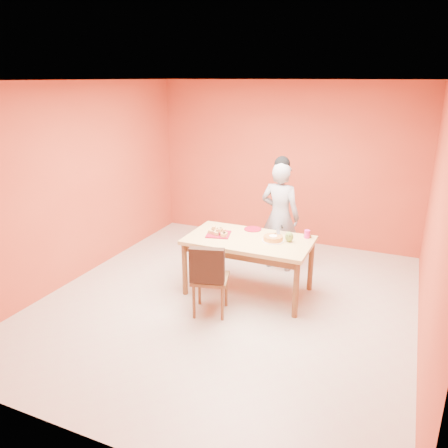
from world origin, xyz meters
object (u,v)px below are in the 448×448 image
at_px(dining_table, 249,245).
at_px(sponge_cake, 273,238).
at_px(pastry_platter, 218,234).
at_px(magenta_glass, 307,234).
at_px(person, 280,217).
at_px(checker_tin, 307,236).
at_px(red_dinner_plate, 253,229).
at_px(egg_ornament, 289,237).
at_px(dining_chair, 209,277).

relative_size(dining_table, sponge_cake, 6.53).
distance_m(dining_table, pastry_platter, 0.43).
xyz_separation_m(dining_table, magenta_glass, (0.68, 0.32, 0.15)).
bearing_deg(person, checker_tin, 139.92).
distance_m(pastry_platter, red_dinner_plate, 0.51).
relative_size(person, checker_tin, 15.93).
xyz_separation_m(pastry_platter, sponge_cake, (0.73, 0.07, 0.03)).
bearing_deg(red_dinner_plate, egg_ornament, -24.05).
bearing_deg(dining_table, person, 81.33).
bearing_deg(dining_table, sponge_cake, 5.89).
relative_size(egg_ornament, magenta_glass, 1.28).
distance_m(pastry_platter, egg_ornament, 0.93).
relative_size(dining_chair, pastry_platter, 3.07).
bearing_deg(egg_ornament, magenta_glass, 76.26).
relative_size(egg_ornament, checker_tin, 1.33).
bearing_deg(magenta_glass, person, 132.10).
relative_size(dining_chair, checker_tin, 9.07).
bearing_deg(red_dinner_plate, magenta_glass, -1.99).
xyz_separation_m(dining_table, dining_chair, (-0.23, -0.70, -0.19)).
distance_m(sponge_cake, magenta_glass, 0.47).
height_order(dining_table, dining_chair, dining_chair).
xyz_separation_m(person, red_dinner_plate, (-0.21, -0.57, -0.04)).
bearing_deg(pastry_platter, checker_tin, 19.26).
bearing_deg(sponge_cake, magenta_glass, 37.98).
bearing_deg(dining_chair, magenta_glass, 32.72).
bearing_deg(magenta_glass, egg_ornament, -127.09).
bearing_deg(person, pastry_platter, 65.99).
xyz_separation_m(egg_ornament, checker_tin, (0.18, 0.26, -0.05)).
bearing_deg(red_dinner_plate, sponge_cake, -39.14).
relative_size(dining_table, dining_chair, 1.74).
bearing_deg(dining_table, checker_tin, 27.24).
distance_m(dining_chair, pastry_platter, 0.75).
bearing_deg(dining_chair, dining_table, 56.07).
bearing_deg(sponge_cake, person, 101.04).
xyz_separation_m(dining_chair, magenta_glass, (0.91, 1.02, 0.34)).
height_order(person, egg_ornament, person).
relative_size(person, pastry_platter, 5.39).
bearing_deg(magenta_glass, pastry_platter, -162.19).
height_order(dining_table, magenta_glass, magenta_glass).
xyz_separation_m(dining_chair, pastry_platter, (-0.18, 0.67, 0.29)).
relative_size(red_dinner_plate, sponge_cake, 0.97).
bearing_deg(egg_ornament, pastry_platter, -149.19).
relative_size(magenta_glass, checker_tin, 1.04).
xyz_separation_m(sponge_cake, checker_tin, (0.37, 0.32, -0.02)).
bearing_deg(dining_table, magenta_glass, 25.15).
bearing_deg(egg_ornament, sponge_cake, -140.58).
height_order(pastry_platter, sponge_cake, sponge_cake).
bearing_deg(pastry_platter, dining_table, 4.53).
bearing_deg(pastry_platter, red_dinner_plate, 47.75).
bearing_deg(checker_tin, dining_table, -152.76).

